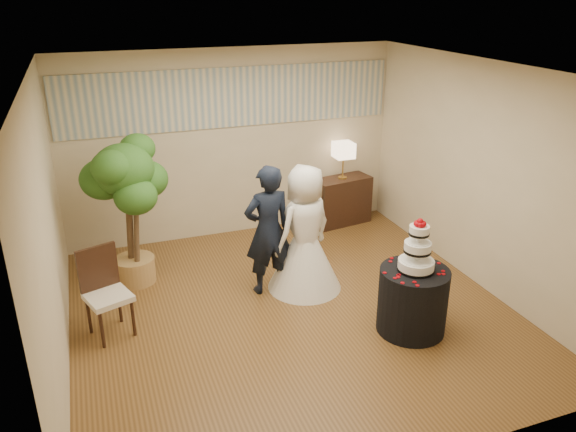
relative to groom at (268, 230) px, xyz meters
name	(u,v)px	position (x,y,z in m)	size (l,w,h in m)	color
floor	(292,310)	(0.10, -0.56, -0.83)	(5.00, 5.00, 0.00)	brown
ceiling	(292,71)	(0.10, -0.56, 1.97)	(5.00, 5.00, 0.00)	white
wall_back	(233,145)	(0.10, 1.94, 0.57)	(5.00, 0.06, 2.80)	beige
wall_front	(415,318)	(0.10, -3.06, 0.57)	(5.00, 0.06, 2.80)	beige
wall_left	(47,233)	(-2.40, -0.56, 0.57)	(0.06, 5.00, 2.80)	beige
wall_right	(480,176)	(2.60, -0.56, 0.57)	(0.06, 5.00, 2.80)	beige
mural_border	(232,97)	(0.10, 1.92, 1.27)	(4.90, 0.02, 0.85)	#ADB0A0
groom	(268,230)	(0.00, 0.00, 0.00)	(0.60, 0.40, 1.66)	black
bride	(305,229)	(0.45, -0.08, -0.01)	(0.94, 0.94, 1.63)	white
cake_table	(412,300)	(1.22, -1.39, -0.45)	(0.76, 0.76, 0.75)	black
wedding_cake	(418,245)	(1.22, -1.39, 0.22)	(0.40, 0.40, 0.61)	white
console	(342,201)	(1.79, 1.67, -0.45)	(0.92, 0.41, 0.76)	black
table_lamp	(343,160)	(1.79, 1.67, 0.23)	(0.29, 0.29, 0.58)	beige
ficus_tree	(128,212)	(-1.56, 0.81, 0.15)	(0.93, 0.93, 1.95)	#2F601E
side_chair	(108,295)	(-1.94, -0.33, -0.33)	(0.46, 0.48, 1.00)	black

